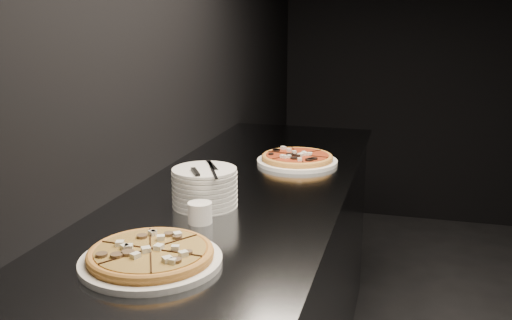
% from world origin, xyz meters
% --- Properties ---
extents(wall_left, '(0.02, 5.00, 2.80)m').
position_xyz_m(wall_left, '(-2.50, 0.00, 1.40)').
color(wall_left, black).
rests_on(wall_left, floor).
extents(counter, '(0.74, 2.44, 0.92)m').
position_xyz_m(counter, '(-2.13, 0.00, 0.46)').
color(counter, slate).
rests_on(counter, floor).
extents(pizza_mushroom, '(0.35, 0.35, 0.04)m').
position_xyz_m(pizza_mushroom, '(-2.16, -0.63, 0.94)').
color(pizza_mushroom, white).
rests_on(pizza_mushroom, counter).
extents(pizza_tomato, '(0.33, 0.33, 0.04)m').
position_xyz_m(pizza_tomato, '(-2.00, 0.42, 0.94)').
color(pizza_tomato, white).
rests_on(pizza_tomato, counter).
extents(plate_stack, '(0.20, 0.20, 0.12)m').
position_xyz_m(plate_stack, '(-2.18, -0.18, 0.98)').
color(plate_stack, white).
rests_on(plate_stack, counter).
extents(cutlery, '(0.10, 0.21, 0.01)m').
position_xyz_m(cutlery, '(-2.18, -0.19, 1.05)').
color(cutlery, silver).
rests_on(cutlery, plate_stack).
extents(ramekin, '(0.07, 0.07, 0.06)m').
position_xyz_m(ramekin, '(-2.14, -0.33, 0.95)').
color(ramekin, white).
rests_on(ramekin, counter).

